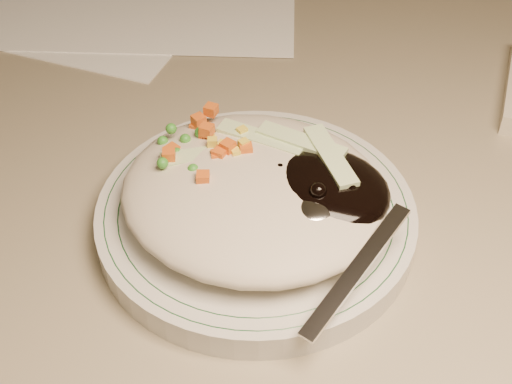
% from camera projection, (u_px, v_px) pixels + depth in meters
% --- Properties ---
extents(desk, '(1.40, 0.70, 0.74)m').
position_uv_depth(desk, '(400.00, 280.00, 0.76)').
color(desk, gray).
rests_on(desk, ground).
extents(plate, '(0.24, 0.24, 0.02)m').
position_uv_depth(plate, '(256.00, 217.00, 0.53)').
color(plate, beige).
rests_on(plate, desk).
extents(plate_rim, '(0.22, 0.22, 0.00)m').
position_uv_depth(plate_rim, '(256.00, 208.00, 0.53)').
color(plate_rim, '#144723').
rests_on(plate_rim, plate).
extents(meal, '(0.21, 0.19, 0.05)m').
position_uv_depth(meal, '(261.00, 188.00, 0.51)').
color(meal, '#C1B59C').
rests_on(meal, plate).
extents(papers, '(0.42, 0.30, 0.00)m').
position_uv_depth(papers, '(115.00, 5.00, 0.79)').
color(papers, white).
rests_on(papers, desk).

